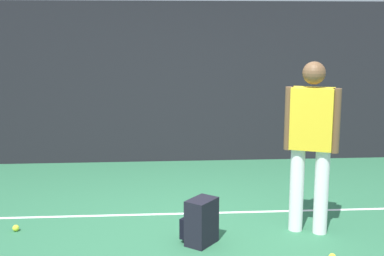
# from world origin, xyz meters

# --- Properties ---
(ground_plane) EXTENTS (12.00, 12.00, 0.00)m
(ground_plane) POSITION_xyz_m (0.00, 0.00, 0.00)
(ground_plane) COLOR #2D6B47
(back_fence) EXTENTS (10.00, 0.10, 2.42)m
(back_fence) POSITION_xyz_m (0.00, 3.00, 1.21)
(back_fence) COLOR black
(back_fence) RESTS_ON ground
(court_line) EXTENTS (9.00, 0.05, 0.00)m
(court_line) POSITION_xyz_m (0.00, 0.60, 0.00)
(court_line) COLOR white
(court_line) RESTS_ON ground
(tennis_player) EXTENTS (0.50, 0.36, 1.70)m
(tennis_player) POSITION_xyz_m (1.14, 0.01, 0.97)
(tennis_player) COLOR white
(tennis_player) RESTS_ON ground
(backpack) EXTENTS (0.38, 0.38, 0.44)m
(backpack) POSITION_xyz_m (0.03, -0.21, 0.21)
(backpack) COLOR black
(backpack) RESTS_ON ground
(tennis_ball_near_player) EXTENTS (0.07, 0.07, 0.07)m
(tennis_ball_near_player) POSITION_xyz_m (-1.79, 0.22, 0.03)
(tennis_ball_near_player) COLOR #CCE033
(tennis_ball_near_player) RESTS_ON ground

